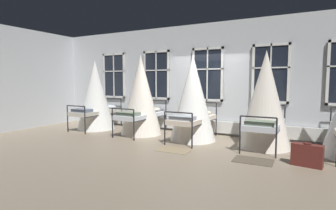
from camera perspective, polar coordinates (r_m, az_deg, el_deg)
The scene contains 11 objects.
ground at distance 7.48m, azimuth 5.05°, elevation -7.74°, with size 21.76×21.76×0.00m, color gray.
back_wall_with_windows at distance 8.56m, azimuth 8.69°, elevation 5.53°, with size 11.88×0.10×3.47m, color silver.
end_wall_left at distance 10.12m, azimuth -32.21°, elevation 4.73°, with size 0.10×6.95×3.47m, color silver.
window_bank at distance 8.46m, azimuth 8.36°, elevation 0.89°, with size 8.43×0.10×2.64m.
cot_first at distance 9.57m, azimuth -15.23°, elevation 1.90°, with size 1.30×1.85×2.38m.
cot_second at distance 8.37m, azimuth -5.82°, elevation 2.01°, with size 1.30×1.86×2.50m.
cot_third at distance 7.50m, azimuth 5.33°, elevation 1.27°, with size 1.30×1.86×2.39m.
cot_fourth at distance 7.05m, azimuth 20.09°, elevation 0.89°, with size 1.30×1.85×2.43m.
rug_third at distance 6.52m, azimuth 1.28°, elevation -9.60°, with size 0.80×0.56×0.01m, color #8E7A5B.
rug_fourth at distance 5.95m, azimuth 17.76°, elevation -11.27°, with size 0.80×0.56×0.01m, color brown.
suitcase_dark at distance 5.94m, azimuth 27.63°, elevation -9.49°, with size 0.59×0.30×0.47m.
Camera 1 is at (2.83, -6.72, 1.66)m, focal length 28.46 mm.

